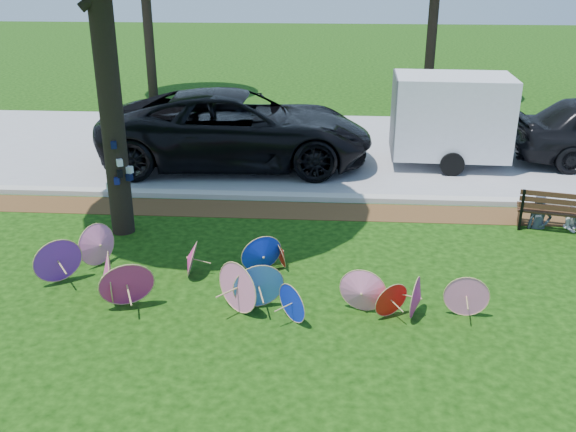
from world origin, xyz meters
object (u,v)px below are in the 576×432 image
at_px(black_van, 237,129).
at_px(park_bench, 560,210).
at_px(cargo_trailer, 451,116).
at_px(person_left, 543,197).
at_px(parasol_pile, 222,276).

bearing_deg(black_van, park_bench, -122.01).
height_order(cargo_trailer, park_bench, cargo_trailer).
relative_size(black_van, person_left, 5.14).
height_order(cargo_trailer, person_left, cargo_trailer).
bearing_deg(parasol_pile, park_bench, 27.04).
bearing_deg(cargo_trailer, parasol_pile, -120.64).
relative_size(parasol_pile, cargo_trailer, 2.55).
bearing_deg(black_van, person_left, -122.94).
bearing_deg(park_bench, person_left, -175.02).
xyz_separation_m(cargo_trailer, person_left, (1.18, -4.13, -0.64)).
distance_m(cargo_trailer, park_bench, 4.54).
bearing_deg(park_bench, parasol_pile, -139.85).
bearing_deg(person_left, cargo_trailer, 102.80).
height_order(black_van, cargo_trailer, cargo_trailer).
distance_m(parasol_pile, park_bench, 7.02).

